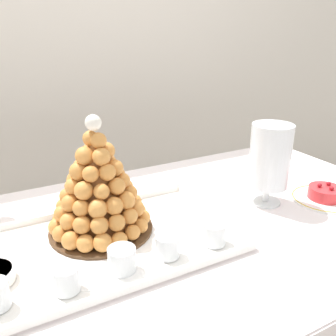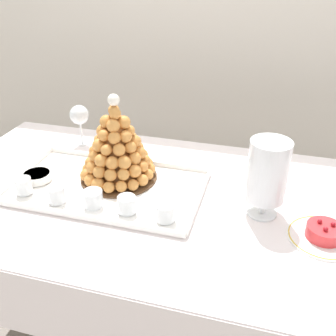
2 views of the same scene
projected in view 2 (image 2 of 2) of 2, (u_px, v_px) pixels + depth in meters
backdrop_wall at (224, 3)px, 2.09m from camera, size 4.80×0.10×2.50m
buffet_table at (160, 217)px, 1.36m from camera, size 1.61×0.88×0.78m
serving_tray at (107, 187)px, 1.36m from camera, size 0.65×0.39×0.02m
croquembouche at (117, 148)px, 1.35m from camera, size 0.27×0.27×0.31m
dessert_cup_left at (24, 186)px, 1.31m from camera, size 0.05×0.05×0.06m
dessert_cup_mid_left at (57, 195)px, 1.27m from camera, size 0.06×0.06×0.05m
dessert_cup_centre at (93, 199)px, 1.24m from camera, size 0.06×0.06×0.05m
dessert_cup_mid_right at (127, 205)px, 1.22m from camera, size 0.06×0.06×0.05m
dessert_cup_right at (165, 213)px, 1.18m from camera, size 0.06×0.06×0.05m
creme_brulee_ramekin at (37, 176)px, 1.39m from camera, size 0.10×0.10×0.03m
macaron_goblet at (268, 172)px, 1.16m from camera, size 0.12×0.12×0.25m
fruit_tart_plate at (324, 234)px, 1.12m from camera, size 0.20×0.20×0.06m
wine_glass at (79, 116)px, 1.61m from camera, size 0.08×0.08×0.17m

